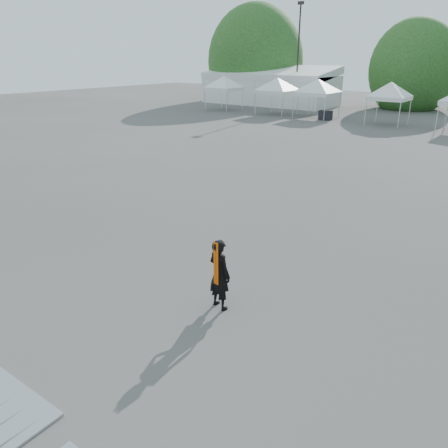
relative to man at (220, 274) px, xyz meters
The scene contains 11 objects.
ground 2.69m from the man, 98.10° to the left, with size 120.00×120.00×0.00m, color #474442.
marquee 43.70m from the man, 120.78° to the left, with size 15.00×6.25×4.23m.
light_pole_west 41.19m from the man, 116.68° to the left, with size 0.60×0.25×10.30m.
tree_far_w 48.49m from the man, 123.04° to the left, with size 4.80×4.80×7.30m.
tree_mid_w 43.46m from the man, 101.12° to the left, with size 4.16×4.16×6.33m.
tent_a 37.73m from the man, 127.53° to the left, with size 4.10×4.10×3.88m.
tent_b 34.60m from the man, 119.21° to the left, with size 4.42×4.42×3.88m.
tent_c 32.96m from the man, 112.90° to the left, with size 4.58×4.58×3.88m.
tent_d 30.55m from the man, 101.90° to the left, with size 4.03×4.03×3.88m.
man is the anchor object (origin of this frame).
crate_west 31.60m from the man, 111.25° to the left, with size 1.03×0.80×0.80m, color black.
Camera 1 is at (5.61, -9.17, 5.27)m, focal length 35.00 mm.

